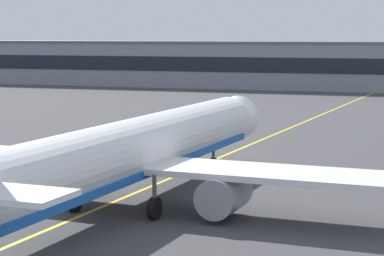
{
  "coord_description": "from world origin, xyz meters",
  "views": [
    {
      "loc": [
        18.2,
        -33.17,
        10.51
      ],
      "look_at": [
        3.24,
        11.47,
        4.7
      ],
      "focal_mm": 71.82,
      "sensor_mm": 36.0,
      "label": 1
    }
  ],
  "objects": [
    {
      "name": "ground_plane",
      "position": [
        0.0,
        0.0,
        0.0
      ],
      "size": [
        400.0,
        400.0,
        0.0
      ],
      "primitive_type": "plane",
      "color": "#3D3D3F"
    },
    {
      "name": "taxiway_centreline",
      "position": [
        0.0,
        30.0,
        0.0
      ],
      "size": [
        13.42,
        179.54,
        0.01
      ],
      "primitive_type": "cube",
      "rotation": [
        0.0,
        0.0,
        -0.07
      ],
      "color": "yellow",
      "rests_on": "ground"
    },
    {
      "name": "airliner_foreground",
      "position": [
        0.18,
        8.54,
        3.37
      ],
      "size": [
        32.23,
        41.52,
        11.65
      ],
      "color": "white",
      "rests_on": "ground"
    },
    {
      "name": "safety_cone_by_nose_gear",
      "position": [
        1.58,
        24.81,
        0.26
      ],
      "size": [
        0.44,
        0.44,
        0.55
      ],
      "color": "orange",
      "rests_on": "ground"
    },
    {
      "name": "terminal_building",
      "position": [
        -6.49,
        111.67,
        4.51
      ],
      "size": [
        156.84,
        12.4,
        9.01
      ],
      "color": "gray",
      "rests_on": "ground"
    }
  ]
}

